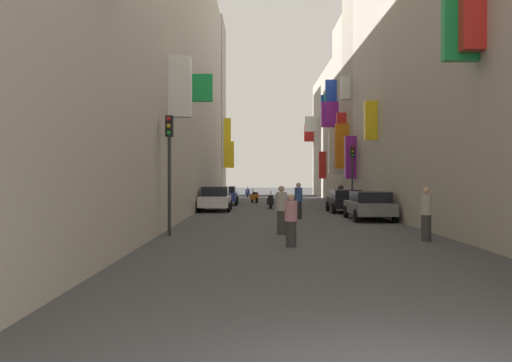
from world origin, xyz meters
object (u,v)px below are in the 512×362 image
Objects in this scene: scooter_black at (273,201)px; parked_car_white at (218,198)px; pedestrian_far_away at (429,214)px; pedestrian_near_right at (343,195)px; scooter_blue at (250,193)px; parked_car_blue at (227,195)px; pedestrian_near_left at (294,221)px; scooter_orange at (257,197)px; pedestrian_crossing at (284,210)px; traffic_light_near_corner at (355,166)px; traffic_light_far_corner at (172,154)px; scooter_green at (297,202)px; pedestrian_mid_street at (301,201)px; parked_car_black at (348,200)px; parked_car_grey at (372,205)px.

parked_car_white is at bearing -139.50° from scooter_black.
pedestrian_far_away reaches higher than parked_car_white.
scooter_blue is at bearing 109.54° from pedestrian_near_right.
pedestrian_near_left is at bearing -82.28° from parked_car_blue.
parked_car_blue is at bearing 126.13° from scooter_black.
scooter_blue and scooter_black have the same top height.
scooter_orange is at bearing 77.65° from parked_car_white.
pedestrian_near_left is 0.96× the size of pedestrian_near_right.
pedestrian_far_away reaches higher than scooter_black.
scooter_blue is at bearing 84.36° from parked_car_blue.
parked_car_white reaches higher than scooter_black.
pedestrian_far_away is (4.61, -2.13, -0.00)m from pedestrian_crossing.
parked_car_white is at bearing 116.34° from pedestrian_far_away.
traffic_light_near_corner is (6.94, -21.34, 2.31)m from scooter_blue.
parked_car_white is 14.58m from traffic_light_far_corner.
pedestrian_mid_street is (-0.33, -7.77, 0.44)m from scooter_green.
scooter_orange is at bearing 123.88° from traffic_light_near_corner.
pedestrian_near_right is (3.35, 2.96, 0.35)m from scooter_green.
parked_car_black reaches higher than scooter_orange.
scooter_black is at bearing 96.77° from pedestrian_mid_street.
parked_car_white is 2.40× the size of pedestrian_far_away.
parked_car_grey is 1.08× the size of parked_car_blue.
scooter_blue is at bearing 85.90° from parked_car_white.
parked_car_black is 15.48m from traffic_light_far_corner.
traffic_light_far_corner is (-0.73, -21.90, 2.17)m from parked_car_blue.
traffic_light_near_corner reaches higher than parked_car_grey.
pedestrian_crossing is 3.57m from pedestrian_near_left.
pedestrian_far_away is at bearing -79.87° from scooter_green.
traffic_light_far_corner reaches higher than traffic_light_near_corner.
pedestrian_crossing is (-0.05, -16.98, 0.42)m from scooter_black.
parked_car_black is 2.22× the size of pedestrian_crossing.
parked_car_blue is 3.95m from scooter_orange.
parked_car_black is 6.15m from scooter_black.
traffic_light_near_corner is at bearing 71.50° from pedestrian_crossing.
pedestrian_crossing is at bearing -123.57° from parked_car_grey.
pedestrian_mid_street is (2.22, -17.29, 0.44)m from scooter_orange.
parked_car_white is 0.99× the size of traffic_light_far_corner.
scooter_green is 1.05× the size of pedestrian_crossing.
scooter_green is 15.33m from pedestrian_crossing.
pedestrian_near_right reaches higher than scooter_orange.
parked_car_black is 2.15× the size of scooter_orange.
parked_car_blue is 2.23× the size of scooter_green.
scooter_blue is at bearing 86.56° from traffic_light_far_corner.
parked_car_blue is 8.78m from pedestrian_near_right.
scooter_blue is 0.43× the size of traffic_light_far_corner.
pedestrian_near_right is (8.25, 4.17, 0.04)m from parked_car_white.
pedestrian_near_left is 0.89× the size of pedestrian_far_away.
pedestrian_mid_street is at bearing -55.09° from parked_car_white.
traffic_light_far_corner is at bearing 142.35° from pedestrian_near_left.
parked_car_blue is at bearing 97.72° from pedestrian_near_left.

